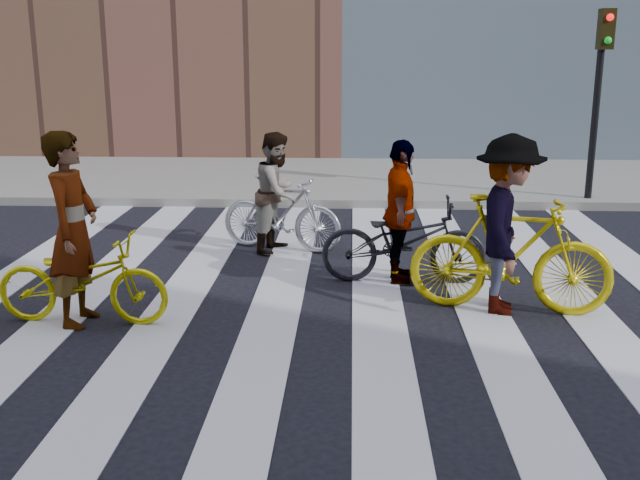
# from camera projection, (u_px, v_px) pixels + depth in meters

# --- Properties ---
(ground) EXTENTS (100.00, 100.00, 0.00)m
(ground) POSITION_uv_depth(u_px,v_px,m) (327.00, 305.00, 8.12)
(ground) COLOR black
(ground) RESTS_ON ground
(sidewalk_far) EXTENTS (100.00, 5.00, 0.15)m
(sidewalk_far) POSITION_uv_depth(u_px,v_px,m) (339.00, 179.00, 15.35)
(sidewalk_far) COLOR gray
(sidewalk_far) RESTS_ON ground
(zebra_crosswalk) EXTENTS (8.25, 10.00, 0.01)m
(zebra_crosswalk) POSITION_uv_depth(u_px,v_px,m) (327.00, 305.00, 8.12)
(zebra_crosswalk) COLOR silver
(zebra_crosswalk) RESTS_ON ground
(traffic_signal) EXTENTS (0.22, 0.42, 3.33)m
(traffic_signal) POSITION_uv_depth(u_px,v_px,m) (601.00, 74.00, 12.51)
(traffic_signal) COLOR black
(traffic_signal) RESTS_ON ground
(bike_yellow_left) EXTENTS (1.78, 0.69, 0.92)m
(bike_yellow_left) POSITION_uv_depth(u_px,v_px,m) (82.00, 279.00, 7.51)
(bike_yellow_left) COLOR #D3CE0B
(bike_yellow_left) RESTS_ON ground
(bike_silver_mid) EXTENTS (1.80, 0.99, 1.04)m
(bike_silver_mid) POSITION_uv_depth(u_px,v_px,m) (281.00, 213.00, 10.20)
(bike_silver_mid) COLOR #B4B6BF
(bike_silver_mid) RESTS_ON ground
(bike_yellow_right) EXTENTS (2.16, 0.97, 1.25)m
(bike_yellow_right) POSITION_uv_depth(u_px,v_px,m) (510.00, 255.00, 7.78)
(bike_yellow_right) COLOR #D7C00B
(bike_yellow_right) RESTS_ON ground
(bike_dark_rear) EXTENTS (1.95, 0.73, 1.01)m
(bike_dark_rear) POSITION_uv_depth(u_px,v_px,m) (404.00, 241.00, 8.80)
(bike_dark_rear) COLOR black
(bike_dark_rear) RESTS_ON ground
(rider_left) EXTENTS (0.50, 0.73, 1.95)m
(rider_left) POSITION_uv_depth(u_px,v_px,m) (73.00, 230.00, 7.38)
(rider_left) COLOR slate
(rider_left) RESTS_ON ground
(rider_mid) EXTENTS (0.83, 0.94, 1.62)m
(rider_mid) POSITION_uv_depth(u_px,v_px,m) (277.00, 192.00, 10.12)
(rider_mid) COLOR slate
(rider_mid) RESTS_ON ground
(rider_right) EXTENTS (0.92, 1.32, 1.88)m
(rider_right) POSITION_uv_depth(u_px,v_px,m) (507.00, 225.00, 7.71)
(rider_right) COLOR slate
(rider_right) RESTS_ON ground
(rider_rear) EXTENTS (0.44, 1.01, 1.70)m
(rider_rear) POSITION_uv_depth(u_px,v_px,m) (400.00, 212.00, 8.72)
(rider_rear) COLOR slate
(rider_rear) RESTS_ON ground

